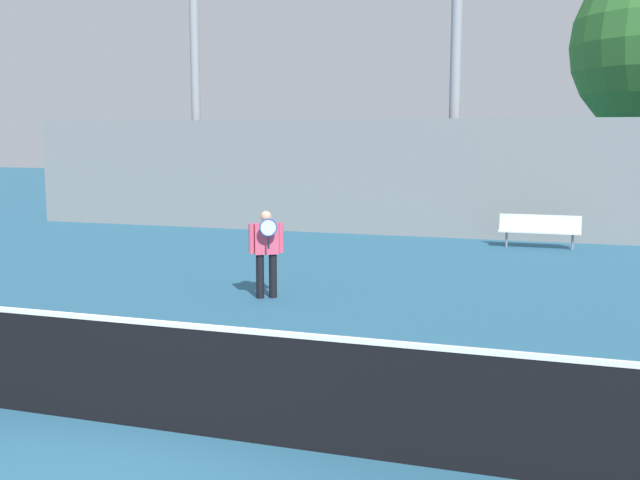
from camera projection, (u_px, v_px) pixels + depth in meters
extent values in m
plane|color=#285B7A|center=(151.00, 428.00, 7.29)|extent=(100.00, 100.00, 0.00)
cube|color=black|center=(150.00, 377.00, 7.22)|extent=(10.53, 0.03, 1.04)
cube|color=white|center=(148.00, 322.00, 7.14)|extent=(10.53, 0.04, 0.05)
cylinder|color=black|center=(260.00, 276.00, 13.11)|extent=(0.14, 0.14, 0.78)
cylinder|color=black|center=(273.00, 276.00, 13.16)|extent=(0.14, 0.14, 0.78)
cube|color=#DB4C6B|center=(266.00, 239.00, 13.04)|extent=(0.46, 0.38, 0.54)
cylinder|color=#DB4C6B|center=(251.00, 239.00, 12.99)|extent=(0.10, 0.10, 0.52)
cylinder|color=#DB4C6B|center=(281.00, 238.00, 13.10)|extent=(0.10, 0.10, 0.52)
sphere|color=#DBAD89|center=(266.00, 216.00, 12.99)|extent=(0.19, 0.19, 0.19)
cylinder|color=black|center=(268.00, 242.00, 12.78)|extent=(0.03, 0.03, 0.22)
torus|color=#28519E|center=(268.00, 228.00, 12.74)|extent=(0.28, 0.18, 0.31)
cylinder|color=silver|center=(268.00, 228.00, 12.74)|extent=(0.23, 0.14, 0.27)
cube|color=white|center=(539.00, 232.00, 18.93)|extent=(2.01, 0.40, 0.04)
cylinder|color=gray|center=(506.00, 239.00, 19.21)|extent=(0.06, 0.06, 0.40)
cylinder|color=gray|center=(572.00, 242.00, 18.71)|extent=(0.06, 0.06, 0.40)
cube|color=white|center=(540.00, 223.00, 19.07)|extent=(2.01, 0.04, 0.40)
cylinder|color=#939399|center=(195.00, 45.00, 23.39)|extent=(0.29, 0.29, 11.33)
cylinder|color=#939399|center=(456.00, 67.00, 20.87)|extent=(0.31, 0.31, 9.49)
cube|color=gray|center=(426.00, 178.00, 20.96)|extent=(25.57, 0.06, 3.31)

